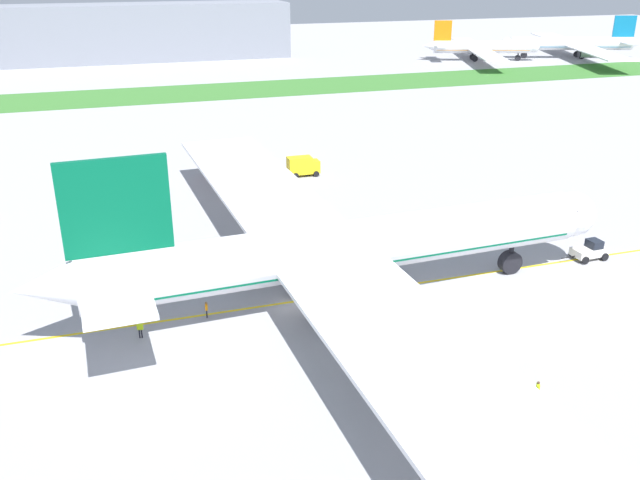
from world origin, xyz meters
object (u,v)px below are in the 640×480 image
airliner_foreground (339,250)px  service_truck_fuel_bowser (234,165)px  pushback_tug (590,250)px  service_truck_catering_van (303,166)px  parked_airliner_far_outer (573,44)px  ground_crew_wingwalker_port (140,328)px  ground_crew_marshaller_front (538,389)px  ground_crew_wingwalker_starboard (206,308)px  parked_airliner_far_right (480,47)px

airliner_foreground → service_truck_fuel_bowser: size_ratio=16.64×
pushback_tug → service_truck_catering_van: service_truck_catering_van is taller
parked_airliner_far_outer → service_truck_fuel_bowser: bearing=-144.0°
airliner_foreground → ground_crew_wingwalker_port: airliner_foreground is taller
service_truck_fuel_bowser → ground_crew_marshaller_front: bearing=-80.7°
ground_crew_wingwalker_port → ground_crew_wingwalker_starboard: 6.60m
airliner_foreground → ground_crew_marshaller_front: 22.61m
pushback_tug → ground_crew_wingwalker_port: (-50.14, -2.36, 0.05)m
parked_airliner_far_outer → service_truck_catering_van: bearing=-140.9°
ground_crew_wingwalker_starboard → parked_airliner_far_right: bearing=52.2°
pushback_tug → ground_crew_wingwalker_port: bearing=-177.3°
service_truck_catering_van → parked_airliner_far_outer: 163.52m
ground_crew_wingwalker_port → ground_crew_marshaller_front: bearing=-33.6°
ground_crew_wingwalker_starboard → service_truck_catering_van: size_ratio=0.34×
ground_crew_wingwalker_port → ground_crew_marshaller_front: ground_crew_wingwalker_port is taller
parked_airliner_far_right → ground_crew_wingwalker_starboard: bearing=-127.8°
ground_crew_wingwalker_port → service_truck_catering_van: (28.07, 43.09, 0.60)m
ground_crew_wingwalker_starboard → service_truck_catering_van: 46.55m
ground_crew_wingwalker_port → parked_airliner_far_right: parked_airliner_far_right is taller
pushback_tug → ground_crew_wingwalker_starboard: 43.84m
parked_airliner_far_right → parked_airliner_far_outer: bearing=-6.9°
airliner_foreground → ground_crew_wingwalker_port: (-19.30, -1.03, -4.66)m
pushback_tug → service_truck_catering_van: bearing=118.4°
pushback_tug → parked_airliner_far_outer: (104.88, 143.76, 3.74)m
ground_crew_wingwalker_port → service_truck_fuel_bowser: service_truck_fuel_bowser is taller
service_truck_fuel_bowser → parked_airliner_far_outer: 169.45m
parked_airliner_far_right → parked_airliner_far_outer: (33.56, -4.03, 0.37)m
airliner_foreground → parked_airliner_far_right: 180.77m
ground_crew_wingwalker_starboard → parked_airliner_far_right: (115.16, 148.20, 3.36)m
ground_crew_wingwalker_starboard → parked_airliner_far_right: size_ratio=0.03×
ground_crew_marshaller_front → ground_crew_wingwalker_starboard: size_ratio=0.98×
airliner_foreground → ground_crew_wingwalker_starboard: bearing=175.9°
ground_crew_wingwalker_starboard → service_truck_catering_van: (21.77, 41.14, 0.64)m
pushback_tug → service_truck_fuel_bowser: size_ratio=0.99×
pushback_tug → parked_airliner_far_outer: size_ratio=0.07×
service_truck_fuel_bowser → ground_crew_wingwalker_port: bearing=-111.0°
ground_crew_marshaller_front → ground_crew_wingwalker_port: bearing=146.4°
service_truck_catering_van → parked_airliner_far_right: (93.39, 107.06, 2.72)m
parked_airliner_far_right → parked_airliner_far_outer: parked_airliner_far_outer is taller
ground_crew_wingwalker_port → parked_airliner_far_outer: parked_airliner_far_outer is taller
parked_airliner_far_outer → parked_airliner_far_right: bearing=173.1°
ground_crew_wingwalker_starboard → pushback_tug: bearing=0.5°
ground_crew_marshaller_front → parked_airliner_far_right: (92.82, 169.16, 3.38)m
service_truck_fuel_bowser → service_truck_catering_van: service_truck_catering_van is taller
pushback_tug → ground_crew_wingwalker_starboard: (-43.84, -0.41, 0.01)m
ground_crew_wingwalker_port → ground_crew_wingwalker_starboard: (6.30, 1.96, -0.04)m
airliner_foreground → ground_crew_wingwalker_starboard: size_ratio=57.22×
airliner_foreground → service_truck_fuel_bowser: bearing=91.8°
pushback_tug → ground_crew_marshaller_front: 30.31m
ground_crew_wingwalker_starboard → service_truck_fuel_bowser: size_ratio=0.29×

